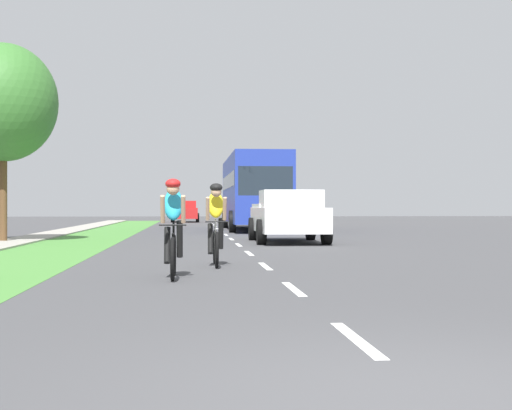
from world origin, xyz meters
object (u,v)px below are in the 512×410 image
(cyclist_trailing, at_px, (216,224))
(street_tree_near, at_px, (3,103))
(pickup_white, at_px, (288,216))
(bus_blue, at_px, (254,189))
(sedan_red, at_px, (185,211))
(cyclist_lead, at_px, (173,227))

(cyclist_trailing, bearing_deg, street_tree_near, 122.13)
(street_tree_near, bearing_deg, pickup_white, -5.39)
(pickup_white, bearing_deg, street_tree_near, 174.61)
(pickup_white, bearing_deg, cyclist_trailing, -105.55)
(bus_blue, bearing_deg, sedan_red, 100.68)
(cyclist_lead, distance_m, pickup_white, 12.18)
(cyclist_lead, relative_size, bus_blue, 0.15)
(pickup_white, bearing_deg, sedan_red, 96.33)
(cyclist_lead, height_order, bus_blue, bus_blue)
(pickup_white, height_order, bus_blue, bus_blue)
(bus_blue, height_order, street_tree_near, street_tree_near)
(cyclist_trailing, xyz_separation_m, street_tree_near, (-6.39, 10.18, 3.62))
(sedan_red, height_order, street_tree_near, street_tree_near)
(cyclist_trailing, xyz_separation_m, pickup_white, (2.60, 9.33, 0.02))
(pickup_white, relative_size, sedan_red, 1.19)
(street_tree_near, bearing_deg, bus_blue, 53.14)
(cyclist_lead, xyz_separation_m, cyclist_trailing, (0.76, 2.38, 0.00))
(pickup_white, bearing_deg, cyclist_lead, -105.98)
(cyclist_trailing, distance_m, sedan_red, 40.32)
(cyclist_trailing, relative_size, pickup_white, 0.34)
(cyclist_trailing, distance_m, bus_blue, 22.33)
(cyclist_trailing, height_order, bus_blue, bus_blue)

